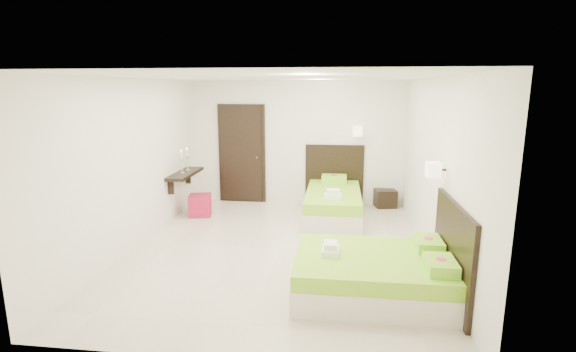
# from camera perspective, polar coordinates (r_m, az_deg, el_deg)

# --- Properties ---
(floor) EXTENTS (5.50, 5.50, 0.00)m
(floor) POSITION_cam_1_polar(r_m,az_deg,el_deg) (6.57, -1.20, -9.95)
(floor) COLOR beige
(floor) RESTS_ON ground
(bed_single) EXTENTS (1.23, 2.05, 1.69)m
(bed_single) POSITION_cam_1_polar(r_m,az_deg,el_deg) (8.12, 6.22, -3.43)
(bed_single) COLOR beige
(bed_single) RESTS_ON ground
(bed_double) EXTENTS (1.86, 1.58, 1.53)m
(bed_double) POSITION_cam_1_polar(r_m,az_deg,el_deg) (5.26, 12.38, -12.73)
(bed_double) COLOR beige
(bed_double) RESTS_ON ground
(nightstand) EXTENTS (0.48, 0.44, 0.37)m
(nightstand) POSITION_cam_1_polar(r_m,az_deg,el_deg) (9.00, 13.14, -2.97)
(nightstand) COLOR black
(nightstand) RESTS_ON ground
(ottoman) EXTENTS (0.50, 0.50, 0.41)m
(ottoman) POSITION_cam_1_polar(r_m,az_deg,el_deg) (8.34, -11.93, -3.94)
(ottoman) COLOR maroon
(ottoman) RESTS_ON ground
(door) EXTENTS (1.02, 0.15, 2.14)m
(door) POSITION_cam_1_polar(r_m,az_deg,el_deg) (9.08, -6.32, 2.99)
(door) COLOR black
(door) RESTS_ON ground
(console_shelf) EXTENTS (0.35, 1.20, 0.78)m
(console_shelf) POSITION_cam_1_polar(r_m,az_deg,el_deg) (8.35, -13.94, 0.29)
(console_shelf) COLOR black
(console_shelf) RESTS_ON ground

